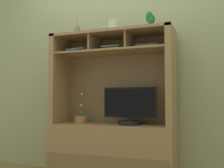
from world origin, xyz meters
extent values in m
cube|color=#A0A87F|center=(0.00, 0.27, 1.40)|extent=(6.00, 0.02, 2.80)
cube|color=#9D7A51|center=(0.00, 0.00, 0.29)|extent=(1.32, 0.47, 0.59)
cube|color=#9D7A51|center=(-0.63, 0.00, 1.07)|extent=(0.06, 0.42, 0.98)
cube|color=#9D7A51|center=(0.63, 0.00, 1.07)|extent=(0.06, 0.42, 0.98)
cube|color=#826447|center=(0.00, 0.20, 1.06)|extent=(1.26, 0.02, 0.95)
cube|color=#9D7A51|center=(0.00, 0.00, 1.55)|extent=(1.32, 0.42, 0.03)
cube|color=#9D7A51|center=(0.00, 0.00, 1.35)|extent=(1.20, 0.38, 0.02)
cube|color=#9D7A51|center=(-0.20, 0.00, 1.45)|extent=(0.02, 0.36, 0.17)
cube|color=#9D7A51|center=(0.20, 0.00, 1.45)|extent=(0.02, 0.36, 0.17)
cylinder|color=black|center=(0.21, -0.03, 0.61)|extent=(0.24, 0.24, 0.04)
cylinder|color=black|center=(0.21, -0.03, 0.64)|extent=(0.04, 0.04, 0.03)
cube|color=black|center=(0.21, -0.03, 0.81)|extent=(0.55, 0.03, 0.31)
cube|color=black|center=(0.21, -0.05, 0.81)|extent=(0.52, 0.00, 0.28)
cylinder|color=#B06F43|center=(-0.38, 0.03, 0.62)|extent=(0.14, 0.14, 0.07)
cylinder|color=#B06F43|center=(-0.38, 0.03, 0.59)|extent=(0.16, 0.16, 0.01)
cylinder|color=#4C6B38|center=(-0.38, 0.03, 0.78)|extent=(0.03, 0.02, 0.25)
sphere|color=silver|center=(-0.39, 0.03, 0.78)|extent=(0.03, 0.03, 0.03)
sphere|color=silver|center=(-0.37, 0.02, 0.91)|extent=(0.03, 0.03, 0.03)
ellipsoid|color=#518F4C|center=(-0.36, 0.02, 0.69)|extent=(0.06, 0.07, 0.12)
ellipsoid|color=#518F4C|center=(-0.36, 0.04, 0.69)|extent=(0.04, 0.05, 0.08)
cube|color=gray|center=(0.01, 0.04, 1.37)|extent=(0.26, 0.23, 0.01)
cube|color=gold|center=(0.02, 0.02, 1.38)|extent=(0.19, 0.27, 0.01)
cube|color=#487070|center=(0.01, 0.02, 1.39)|extent=(0.23, 0.20, 0.01)
cube|color=slate|center=(0.01, 0.03, 1.40)|extent=(0.21, 0.27, 0.02)
cube|color=#3B7C6C|center=(0.39, 0.06, 1.37)|extent=(0.28, 0.19, 0.01)
cube|color=gray|center=(0.38, 0.06, 1.38)|extent=(0.29, 0.29, 0.01)
cube|color=gold|center=(0.38, 0.05, 1.39)|extent=(0.19, 0.18, 0.02)
cube|color=slate|center=(0.38, 0.07, 1.41)|extent=(0.26, 0.20, 0.02)
cube|color=beige|center=(-0.38, -0.03, 1.37)|extent=(0.23, 0.22, 0.01)
cube|color=navy|center=(-0.38, -0.02, 1.38)|extent=(0.26, 0.22, 0.02)
cube|color=gray|center=(-0.39, -0.02, 1.40)|extent=(0.25, 0.23, 0.01)
cylinder|color=olive|center=(-0.43, 0.02, 1.61)|extent=(0.07, 0.07, 0.10)
cylinder|color=olive|center=(-0.43, 0.02, 1.67)|extent=(0.03, 0.03, 0.02)
cylinder|color=tan|center=(-0.42, 0.02, 1.75)|extent=(0.00, 0.04, 0.18)
cylinder|color=tan|center=(-0.43, 0.02, 1.75)|extent=(0.03, 0.02, 0.18)
cylinder|color=tan|center=(-0.43, 0.02, 1.75)|extent=(0.03, 0.02, 0.18)
cylinder|color=tan|center=(-0.43, 0.02, 1.75)|extent=(0.00, 0.02, 0.18)
cylinder|color=tan|center=(-0.43, 0.01, 1.75)|extent=(0.03, 0.02, 0.18)
cylinder|color=tan|center=(-0.43, 0.01, 1.75)|extent=(0.02, 0.01, 0.18)
cylinder|color=#8AA090|center=(0.43, 0.02, 1.59)|extent=(0.09, 0.09, 0.05)
cylinder|color=#8AA090|center=(0.43, 0.02, 1.57)|extent=(0.10, 0.10, 0.01)
ellipsoid|color=#196129|center=(0.44, 0.02, 1.68)|extent=(0.04, 0.05, 0.07)
ellipsoid|color=#196129|center=(0.42, 0.05, 1.68)|extent=(0.07, 0.06, 0.09)
ellipsoid|color=#196129|center=(0.41, 0.02, 1.70)|extent=(0.08, 0.05, 0.12)
ellipsoid|color=#196129|center=(0.43, 0.00, 1.64)|extent=(0.06, 0.07, 0.09)
cylinder|color=silver|center=(0.00, 0.02, 1.63)|extent=(0.09, 0.09, 0.13)
torus|color=silver|center=(0.00, 0.02, 1.71)|extent=(0.10, 0.10, 0.01)
camera|label=1|loc=(1.03, -2.75, 0.84)|focal=44.19mm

